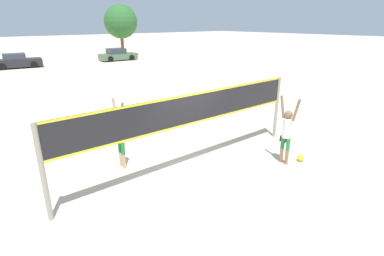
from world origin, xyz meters
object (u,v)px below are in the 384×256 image
parked_car_mid (118,55)px  player_spiker (287,129)px  volleyball_net (192,115)px  volleyball (301,158)px  player_blocker (120,133)px  gear_bag (285,138)px  tree_left_cluster (121,22)px  parked_car_near (17,61)px

parked_car_mid → player_spiker: bearing=-102.4°
volleyball_net → volleyball: (3.05, -1.96, -1.61)m
player_blocker → parked_car_mid: (12.29, 25.54, -0.54)m
volleyball → volleyball_net: bearing=147.3°
gear_bag → parked_car_mid: bearing=76.9°
parked_car_mid → tree_left_cluster: tree_left_cluster is taller
volleyball_net → volleyball: volleyball_net is taller
volleyball → parked_car_mid: parked_car_mid is taller
volleyball → parked_car_mid: (7.52, 28.86, 0.51)m
gear_bag → parked_car_mid: size_ratio=0.09×
gear_bag → tree_left_cluster: size_ratio=0.06×
player_spiker → volleyball: size_ratio=9.78×
parked_car_mid → gear_bag: bearing=-99.7°
tree_left_cluster → player_blocker: bearing=-116.9°
volleyball_net → tree_left_cluster: 34.19m
player_spiker → parked_car_mid: (8.08, 28.58, -0.55)m
volleyball → tree_left_cluster: (10.43, 33.27, 4.21)m
volleyball_net → player_spiker: size_ratio=3.91×
player_spiker → volleyball: (0.56, -0.28, -1.06)m
parked_car_near → parked_car_mid: bearing=3.1°
player_blocker → tree_left_cluster: size_ratio=0.34×
player_blocker → volleyball: player_blocker is taller
volleyball → player_spiker: bearing=153.6°
volleyball_net → parked_car_mid: (10.57, 26.90, -1.10)m
volleyball → parked_car_mid: 29.82m
volleyball → parked_car_near: (-2.96, 29.49, 0.52)m
gear_bag → parked_car_near: parked_car_near is taller
parked_car_near → parked_car_mid: size_ratio=1.04×
player_spiker → parked_car_near: player_spiker is taller
player_blocker → parked_car_mid: 28.35m
volleyball_net → player_blocker: size_ratio=3.92×
volleyball → gear_bag: (1.14, 1.38, -0.00)m
player_spiker → parked_car_near: 29.32m
player_spiker → parked_car_mid: size_ratio=0.51×
player_blocker → tree_left_cluster: bearing=153.1°
gear_bag → parked_car_mid: (6.38, 27.48, 0.51)m
gear_bag → player_spiker: bearing=-147.1°
player_spiker → player_blocker: player_spiker is taller
gear_bag → volleyball_net: bearing=172.2°
gear_bag → parked_car_mid: 28.21m
volleyball_net → tree_left_cluster: (13.48, 31.32, 2.60)m
player_spiker → player_blocker: (-4.21, 3.04, -0.01)m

